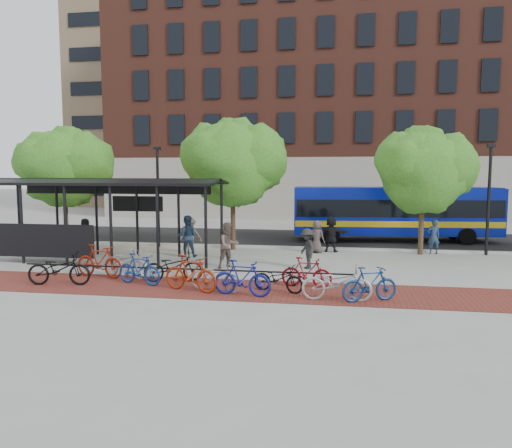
% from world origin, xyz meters
% --- Properties ---
extents(ground, '(160.00, 160.00, 0.00)m').
position_xyz_m(ground, '(0.00, 0.00, 0.00)').
color(ground, '#9E9E99').
rests_on(ground, ground).
extents(asphalt_street, '(160.00, 8.00, 0.01)m').
position_xyz_m(asphalt_street, '(0.00, 8.00, 0.01)').
color(asphalt_street, black).
rests_on(asphalt_street, ground).
extents(curb, '(160.00, 0.25, 0.12)m').
position_xyz_m(curb, '(0.00, 4.00, 0.06)').
color(curb, '#B7B7B2').
rests_on(curb, ground).
extents(brick_strip, '(24.00, 3.00, 0.01)m').
position_xyz_m(brick_strip, '(-2.00, -5.00, 0.00)').
color(brick_strip, maroon).
rests_on(brick_strip, ground).
extents(bike_rack_rail, '(12.00, 0.05, 0.95)m').
position_xyz_m(bike_rack_rail, '(-3.30, -4.10, 0.00)').
color(bike_rack_rail, black).
rests_on(bike_rack_rail, ground).
extents(building_brick, '(55.00, 14.00, 20.00)m').
position_xyz_m(building_brick, '(10.00, 26.00, 10.00)').
color(building_brick, brown).
rests_on(building_brick, ground).
extents(building_tower, '(22.00, 22.00, 30.00)m').
position_xyz_m(building_tower, '(-16.00, 40.00, 15.00)').
color(building_tower, '#7A664C').
rests_on(building_tower, ground).
extents(bus_shelter, '(10.60, 3.07, 3.60)m').
position_xyz_m(bus_shelter, '(-8.13, -0.48, 3.00)').
color(bus_shelter, black).
rests_on(bus_shelter, ground).
extents(tree_a, '(4.90, 4.00, 6.18)m').
position_xyz_m(tree_a, '(-11.91, 3.35, 4.24)').
color(tree_a, '#382619').
rests_on(tree_a, ground).
extents(tree_b, '(5.15, 4.20, 6.47)m').
position_xyz_m(tree_b, '(-2.90, 3.35, 4.46)').
color(tree_b, '#382619').
rests_on(tree_b, ground).
extents(tree_c, '(4.66, 3.80, 5.92)m').
position_xyz_m(tree_c, '(6.09, 3.35, 4.05)').
color(tree_c, '#382619').
rests_on(tree_c, ground).
extents(lamp_post_left, '(0.35, 0.20, 5.12)m').
position_xyz_m(lamp_post_left, '(-7.00, 3.60, 2.75)').
color(lamp_post_left, black).
rests_on(lamp_post_left, ground).
extents(lamp_post_right, '(0.35, 0.20, 5.12)m').
position_xyz_m(lamp_post_right, '(9.00, 3.60, 2.75)').
color(lamp_post_right, black).
rests_on(lamp_post_right, ground).
extents(bus, '(11.34, 3.47, 3.01)m').
position_xyz_m(bus, '(5.26, 7.73, 1.73)').
color(bus, '#0818A0').
rests_on(bus, ground).
extents(bike_0, '(2.24, 1.05, 1.13)m').
position_xyz_m(bike_0, '(-7.25, -5.35, 0.57)').
color(bike_0, black).
rests_on(bike_0, ground).
extents(bike_1, '(2.10, 1.00, 1.21)m').
position_xyz_m(bike_1, '(-6.48, -3.95, 0.61)').
color(bike_1, maroon).
rests_on(bike_1, ground).
extents(bike_2, '(2.29, 1.49, 1.14)m').
position_xyz_m(bike_2, '(-5.51, -3.83, 0.57)').
color(bike_2, '#9A9A9C').
rests_on(bike_2, ground).
extents(bike_3, '(1.87, 1.03, 1.08)m').
position_xyz_m(bike_3, '(-4.57, -4.83, 0.54)').
color(bike_3, navy).
rests_on(bike_3, ground).
extents(bike_4, '(2.19, 1.36, 1.09)m').
position_xyz_m(bike_4, '(-3.56, -4.19, 0.54)').
color(bike_4, black).
rests_on(bike_4, ground).
extents(bike_5, '(2.07, 1.15, 1.20)m').
position_xyz_m(bike_5, '(-2.54, -5.48, 0.60)').
color(bike_5, '#96280D').
rests_on(bike_5, ground).
extents(bike_6, '(2.01, 1.21, 1.00)m').
position_xyz_m(bike_6, '(-1.73, -5.34, 0.50)').
color(bike_6, '#9E9DA0').
rests_on(bike_6, ground).
extents(bike_7, '(1.96, 0.84, 1.14)m').
position_xyz_m(bike_7, '(-0.77, -5.78, 0.57)').
color(bike_7, navy).
rests_on(bike_7, ground).
extents(bike_8, '(1.82, 1.08, 0.90)m').
position_xyz_m(bike_8, '(0.29, -5.09, 0.45)').
color(bike_8, black).
rests_on(bike_8, ground).
extents(bike_9, '(1.76, 0.69, 1.03)m').
position_xyz_m(bike_9, '(1.15, -4.33, 0.51)').
color(bike_9, maroon).
rests_on(bike_9, ground).
extents(bike_10, '(2.12, 0.75, 1.11)m').
position_xyz_m(bike_10, '(2.15, -5.90, 0.55)').
color(bike_10, '#98989A').
rests_on(bike_10, ground).
extents(bike_11, '(1.83, 1.18, 1.07)m').
position_xyz_m(bike_11, '(3.12, -5.84, 0.54)').
color(bike_11, navy).
rests_on(bike_11, ground).
extents(pedestrian_0, '(0.97, 0.86, 1.67)m').
position_xyz_m(pedestrian_0, '(-9.67, 0.97, 0.84)').
color(pedestrian_0, black).
rests_on(pedestrian_0, ground).
extents(pedestrian_2, '(1.06, 0.91, 1.90)m').
position_xyz_m(pedestrian_2, '(-4.63, 0.87, 0.95)').
color(pedestrian_2, '#1C2E42').
rests_on(pedestrian_2, ground).
extents(pedestrian_3, '(1.23, 0.88, 1.71)m').
position_xyz_m(pedestrian_3, '(-4.77, 1.84, 0.86)').
color(pedestrian_3, brown).
rests_on(pedestrian_3, ground).
extents(pedestrian_5, '(1.66, 0.68, 1.74)m').
position_xyz_m(pedestrian_5, '(1.84, 3.37, 0.87)').
color(pedestrian_5, black).
rests_on(pedestrian_5, ground).
extents(pedestrian_6, '(0.91, 0.80, 1.56)m').
position_xyz_m(pedestrian_6, '(1.17, 2.98, 0.78)').
color(pedestrian_6, '#493E3A').
rests_on(pedestrian_6, ground).
extents(pedestrian_7, '(0.67, 0.51, 1.63)m').
position_xyz_m(pedestrian_7, '(6.63, 3.59, 0.82)').
color(pedestrian_7, navy).
rests_on(pedestrian_7, ground).
extents(pedestrian_8, '(1.13, 1.12, 1.84)m').
position_xyz_m(pedestrian_8, '(-2.20, -1.36, 0.92)').
color(pedestrian_8, brown).
rests_on(pedestrian_8, ground).
extents(pedestrian_9, '(0.99, 1.20, 1.62)m').
position_xyz_m(pedestrian_9, '(0.96, -1.04, 0.81)').
color(pedestrian_9, black).
rests_on(pedestrian_9, ground).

